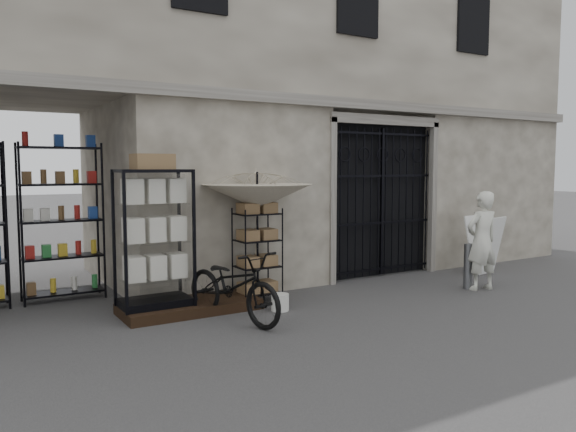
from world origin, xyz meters
TOP-DOWN VIEW (x-y plane):
  - ground at (0.00, 0.00)m, footprint 80.00×80.00m
  - main_building at (0.00, 4.00)m, footprint 14.00×4.00m
  - shop_recess at (-4.50, 2.80)m, footprint 3.00×1.70m
  - shop_shelving at (-4.55, 3.30)m, footprint 2.70×0.50m
  - iron_gate at (1.75, 2.28)m, footprint 2.50×0.21m
  - step_platform at (-2.40, 1.55)m, footprint 2.00×0.90m
  - display_cabinet at (-2.91, 1.56)m, footprint 0.98×0.62m
  - wire_rack at (-1.25, 1.60)m, footprint 0.69×0.53m
  - market_umbrella at (-1.24, 1.60)m, footprint 1.52×1.55m
  - white_bucket at (-1.24, 0.90)m, footprint 0.27×0.27m
  - bicycle at (-2.06, 0.78)m, footprint 0.88×1.12m
  - steel_bollard at (2.32, 0.49)m, footprint 0.18×0.18m
  - shopkeeper at (2.46, 0.32)m, footprint 0.82×1.77m
  - easel_sign at (3.66, 1.26)m, footprint 0.63×0.70m

SIDE VIEW (x-z plane):
  - ground at x=0.00m, z-range 0.00..0.00m
  - bicycle at x=-2.06m, z-range -0.94..0.94m
  - shopkeeper at x=2.46m, z-range -0.20..0.20m
  - step_platform at x=-2.40m, z-range 0.00..0.15m
  - white_bucket at x=-1.24m, z-range 0.00..0.25m
  - steel_bollard at x=2.32m, z-range 0.00..0.79m
  - easel_sign at x=3.66m, z-range 0.02..1.15m
  - wire_rack at x=-1.25m, z-range -0.02..1.47m
  - display_cabinet at x=-2.91m, z-range -0.03..2.07m
  - shop_shelving at x=-4.55m, z-range 0.00..2.50m
  - iron_gate at x=1.75m, z-range 0.00..3.00m
  - shop_recess at x=-4.50m, z-range 0.00..3.00m
  - market_umbrella at x=-1.24m, z-range 0.54..2.99m
  - main_building at x=0.00m, z-range 0.00..9.00m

